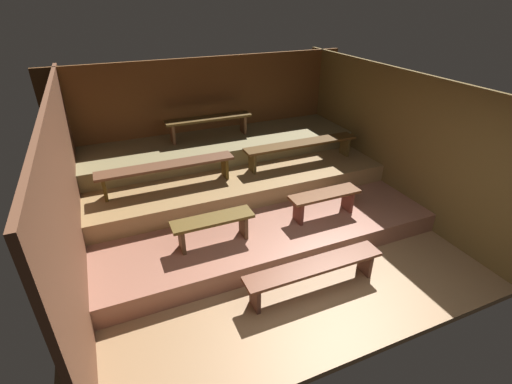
{
  "coord_description": "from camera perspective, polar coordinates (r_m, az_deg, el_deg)",
  "views": [
    {
      "loc": [
        -2.02,
        -2.36,
        3.42
      ],
      "look_at": [
        -0.02,
        2.29,
        0.65
      ],
      "focal_mm": 26.12,
      "sensor_mm": 36.0,
      "label": 1
    }
  ],
  "objects": [
    {
      "name": "wall_left",
      "position": [
        5.27,
        -26.72,
        -0.12
      ],
      "size": [
        0.06,
        5.52,
        2.3
      ],
      "primitive_type": "cube",
      "color": "brown",
      "rests_on": "ground"
    },
    {
      "name": "platform_upper",
      "position": [
        7.25,
        -5.44,
        6.96
      ],
      "size": [
        5.08,
        1.31,
        0.3
      ],
      "primitive_type": "cube",
      "color": "olive",
      "rests_on": "platform_middle"
    },
    {
      "name": "bench_lower_left",
      "position": [
        5.12,
        -6.62,
        -4.89
      ],
      "size": [
        1.13,
        0.31,
        0.4
      ],
      "color": "#543E17",
      "rests_on": "platform_lower"
    },
    {
      "name": "bench_upper_center",
      "position": [
        7.19,
        -7.26,
        10.67
      ],
      "size": [
        1.64,
        0.31,
        0.4
      ],
      "color": "brown",
      "rests_on": "platform_upper"
    },
    {
      "name": "wall_back",
      "position": [
        7.74,
        -7.22,
        11.4
      ],
      "size": [
        5.88,
        0.06,
        2.3
      ],
      "primitive_type": "cube",
      "color": "brown",
      "rests_on": "ground"
    },
    {
      "name": "bench_middle_left",
      "position": [
        6.04,
        -13.49,
        3.56
      ],
      "size": [
        2.16,
        0.31,
        0.4
      ],
      "color": "brown",
      "rests_on": "platform_middle"
    },
    {
      "name": "wall_right",
      "position": [
        6.97,
        19.93,
        7.94
      ],
      "size": [
        0.06,
        5.52,
        2.3
      ],
      "primitive_type": "cube",
      "color": "brown",
      "rests_on": "ground"
    },
    {
      "name": "platform_middle",
      "position": [
        6.91,
        -3.95,
        3.18
      ],
      "size": [
        5.08,
        2.35,
        0.3
      ],
      "primitive_type": "cube",
      "color": "#977447",
      "rests_on": "platform_lower"
    },
    {
      "name": "ground",
      "position": [
        6.19,
        -0.08,
        -5.28
      ],
      "size": [
        5.88,
        5.52,
        0.08
      ],
      "primitive_type": "cube",
      "color": "olive"
    },
    {
      "name": "bench_lower_right",
      "position": [
        5.78,
        10.42,
        -0.99
      ],
      "size": [
        1.13,
        0.31,
        0.4
      ],
      "color": "brown",
      "rests_on": "platform_lower"
    },
    {
      "name": "bench_floor_center",
      "position": [
        4.83,
        8.91,
        -11.59
      ],
      "size": [
        1.86,
        0.31,
        0.4
      ],
      "color": "brown",
      "rests_on": "ground"
    },
    {
      "name": "platform_lower",
      "position": [
        6.51,
        -1.94,
        -1.47
      ],
      "size": [
        5.08,
        3.65,
        0.3
      ],
      "primitive_type": "cube",
      "color": "#96604C",
      "rests_on": "ground"
    },
    {
      "name": "bench_middle_right",
      "position": [
        6.81,
        6.95,
        7.04
      ],
      "size": [
        2.16,
        0.31,
        0.4
      ],
      "color": "#543718",
      "rests_on": "platform_middle"
    }
  ]
}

